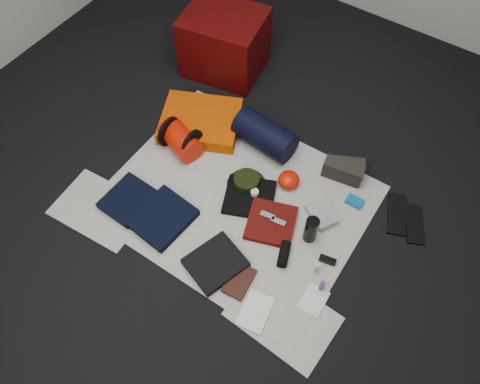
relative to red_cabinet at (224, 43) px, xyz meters
The scene contains 37 objects.
floor 1.27m from the red_cabinet, 51.88° to the right, with size 4.50×4.50×0.02m, color black.
newspaper_mat 1.27m from the red_cabinet, 51.88° to the right, with size 1.60×1.30×0.01m, color silver.
newspaper_sheet_front_left 1.55m from the red_cabinet, 87.39° to the right, with size 0.58×0.40×0.00m, color silver.
newspaper_sheet_front_right 2.07m from the red_cabinet, 46.21° to the right, with size 0.58×0.40×0.00m, color silver.
red_cabinet is the anchor object (origin of this frame).
sleeping_pad 0.66m from the red_cabinet, 71.51° to the right, with size 0.55×0.45×0.10m, color #D54A02.
stuff_sack 0.88m from the red_cabinet, 76.10° to the right, with size 0.18×0.18×0.30m, color red.
sack_strap_left 0.86m from the red_cabinet, 82.67° to the right, with size 0.22×0.22×0.03m, color black.
sack_strap_right 0.90m from the red_cabinet, 69.87° to the right, with size 0.22×0.22×0.03m, color black.
navy_duffel 0.85m from the red_cabinet, 36.25° to the right, with size 0.22×0.22×0.43m, color black.
boonie_brim 1.17m from the red_cabinet, 48.26° to the right, with size 0.27×0.27×0.01m, color black.
boonie_crown 1.16m from the red_cabinet, 48.26° to the right, with size 0.17×0.17×0.07m, color black.
hiking_boot_left 1.33m from the red_cabinet, 17.97° to the right, with size 0.25×0.09×0.13m, color #28251F.
hiking_boot_right 1.34m from the red_cabinet, 19.38° to the right, with size 0.26×0.10×0.13m, color #28251F.
flip_flop_left 1.78m from the red_cabinet, 16.69° to the right, with size 0.11×0.31×0.02m, color black.
flip_flop_right 1.90m from the red_cabinet, 15.84° to the right, with size 0.10×0.28×0.02m, color black.
trousers_navy_a 1.42m from the red_cabinet, 82.03° to the right, with size 0.27×0.31×0.05m, color black.
trousers_navy_b 1.46m from the red_cabinet, 71.25° to the right, with size 0.31×0.36×0.06m, color black.
trousers_charcoal 1.72m from the red_cabinet, 57.34° to the right, with size 0.28×0.32×0.05m, color black.
black_tshirt 1.27m from the red_cabinet, 48.09° to the right, with size 0.32×0.30×0.03m, color black.
red_shirt 1.48m from the red_cabinet, 43.97° to the right, with size 0.30×0.30×0.04m, color #4F0C08.
orange_stuff_sack 1.22m from the red_cabinet, 34.93° to the right, with size 0.14×0.14×0.09m, color red.
first_aid_pouch 1.53m from the red_cabinet, 31.38° to the right, with size 0.19×0.14×0.05m, color #969E96.
water_bottle 1.62m from the red_cabinet, 36.58° to the right, with size 0.08×0.08×0.21m, color black.
speaker 1.71m from the red_cabinet, 43.30° to the right, with size 0.06×0.06×0.16m, color black.
compact_camera 1.57m from the red_cabinet, 33.03° to the right, with size 0.09×0.06×0.04m, color #A1A1A6.
cyan_case 1.55m from the red_cabinet, 22.22° to the right, with size 0.11×0.07×0.03m, color #105E9D.
toiletry_purple 1.96m from the red_cabinet, 38.72° to the right, with size 0.03×0.03×0.09m, color #4F216C.
toiletry_clear 1.84m from the red_cabinet, 38.30° to the right, with size 0.03×0.03×0.08m, color #B4B9B4.
paperback_book 1.83m from the red_cabinet, 52.82° to the right, with size 0.14×0.21×0.03m, color black.
map_booklet 2.02m from the red_cabinet, 50.50° to the right, with size 0.15×0.23×0.01m, color white.
map_printout 2.01m from the red_cabinet, 40.59° to the right, with size 0.13×0.17×0.01m, color white.
sunglasses 1.81m from the red_cabinet, 35.35° to the right, with size 0.10×0.04×0.03m, color black.
key_cluster 1.48m from the red_cabinet, 84.19° to the right, with size 0.07×0.07×0.01m, color #A1A1A6.
tape_roll 1.25m from the red_cabinet, 46.47° to the right, with size 0.05×0.05×0.04m, color silver.
energy_bar_a 1.43m from the red_cabinet, 44.51° to the right, with size 0.10×0.04×0.01m, color #A1A1A6.
energy_bar_b 1.49m from the red_cabinet, 42.34° to the right, with size 0.10×0.04×0.01m, color #A1A1A6.
Camera 1 is at (0.90, -1.32, 2.62)m, focal length 35.00 mm.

